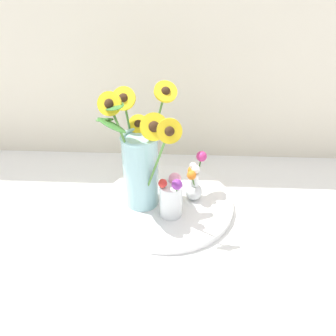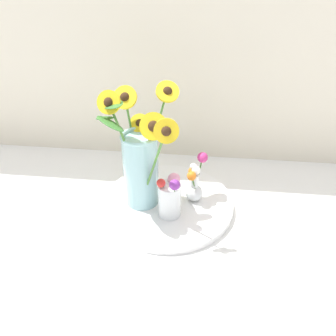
{
  "view_description": "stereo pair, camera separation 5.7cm",
  "coord_description": "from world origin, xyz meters",
  "px_view_note": "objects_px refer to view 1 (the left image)",
  "views": [
    {
      "loc": [
        0.04,
        -0.84,
        0.75
      ],
      "look_at": [
        0.0,
        0.06,
        0.16
      ],
      "focal_mm": 35.0,
      "sensor_mm": 36.0,
      "label": 1
    },
    {
      "loc": [
        0.1,
        -0.83,
        0.75
      ],
      "look_at": [
        0.0,
        0.06,
        0.16
      ],
      "focal_mm": 35.0,
      "sensor_mm": 36.0,
      "label": 2
    }
  ],
  "objects_px": {
    "serving_tray": "(168,203)",
    "vase_small_center": "(171,197)",
    "mason_jar_sunflowers": "(140,162)",
    "vase_bulb_right": "(195,181)"
  },
  "relations": [
    {
      "from": "serving_tray",
      "to": "vase_small_center",
      "type": "bearing_deg",
      "value": -78.51
    },
    {
      "from": "mason_jar_sunflowers",
      "to": "vase_small_center",
      "type": "xyz_separation_m",
      "value": [
        0.1,
        -0.06,
        -0.09
      ]
    },
    {
      "from": "serving_tray",
      "to": "mason_jar_sunflowers",
      "type": "relative_size",
      "value": 1.08
    },
    {
      "from": "mason_jar_sunflowers",
      "to": "vase_bulb_right",
      "type": "xyz_separation_m",
      "value": [
        0.18,
        0.03,
        -0.09
      ]
    },
    {
      "from": "mason_jar_sunflowers",
      "to": "serving_tray",
      "type": "bearing_deg",
      "value": 5.42
    },
    {
      "from": "mason_jar_sunflowers",
      "to": "vase_bulb_right",
      "type": "height_order",
      "value": "mason_jar_sunflowers"
    },
    {
      "from": "vase_small_center",
      "to": "vase_bulb_right",
      "type": "bearing_deg",
      "value": 49.8
    },
    {
      "from": "mason_jar_sunflowers",
      "to": "vase_small_center",
      "type": "distance_m",
      "value": 0.15
    },
    {
      "from": "serving_tray",
      "to": "vase_bulb_right",
      "type": "xyz_separation_m",
      "value": [
        0.09,
        0.02,
        0.09
      ]
    },
    {
      "from": "vase_bulb_right",
      "to": "mason_jar_sunflowers",
      "type": "bearing_deg",
      "value": -170.15
    }
  ]
}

